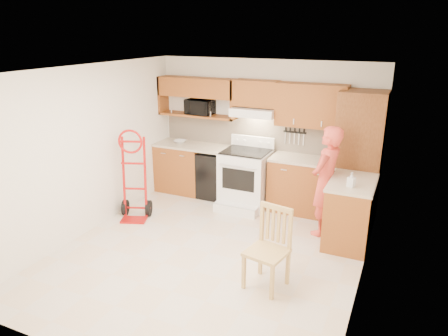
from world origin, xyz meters
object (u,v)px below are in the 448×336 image
Objects in this scene: range at (244,174)px; person at (326,181)px; hand_truck at (133,180)px; microwave at (200,107)px; dining_chair at (267,249)px.

person is at bearing -17.31° from range.
person is at bearing -5.96° from hand_truck.
microwave is 0.30× the size of person.
dining_chair is at bearing -61.97° from range.
person is (1.48, -0.46, 0.25)m from range.
microwave reaches higher than person.
person is 1.76m from dining_chair.
hand_truck is (-2.92, -0.76, -0.16)m from person.
microwave is at bearing 54.84° from hand_truck.
range is 1.56m from person.
dining_chair is at bearing 5.31° from person.
dining_chair is (2.18, -2.51, -1.13)m from microwave.
range is 1.89m from hand_truck.
microwave is at bearing -91.67° from person.
range is at bearing -14.35° from microwave.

